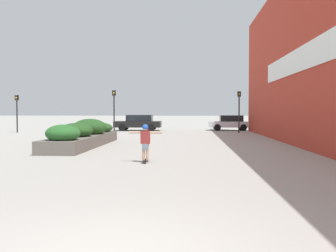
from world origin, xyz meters
TOP-DOWN VIEW (x-y plane):
  - building_wall_right at (6.78, 11.79)m, footprint 0.67×38.19m
  - planter_box at (-4.52, 14.78)m, footprint 1.92×8.70m
  - skateboard at (-0.53, 8.67)m, footprint 0.21×0.74m
  - skateboarder at (-0.53, 8.67)m, footprint 1.19×0.22m
  - car_leftmost at (-3.86, 30.57)m, footprint 4.36×1.99m
  - car_center_left at (4.82, 31.46)m, footprint 3.87×1.96m
  - traffic_light_left at (-5.37, 26.59)m, footprint 0.28×0.30m
  - traffic_light_right at (5.14, 27.28)m, footprint 0.28×0.30m
  - traffic_light_far_left at (-13.83, 26.72)m, footprint 0.28×0.30m

SIDE VIEW (x-z plane):
  - skateboard at x=-0.53m, z-range 0.02..0.12m
  - planter_box at x=-4.52m, z-range -0.12..1.29m
  - car_center_left at x=4.82m, z-range 0.03..1.47m
  - car_leftmost at x=-3.86m, z-range 0.04..1.52m
  - skateboarder at x=-0.53m, z-range 0.23..1.50m
  - traffic_light_far_left at x=-13.83m, z-range 0.60..3.82m
  - traffic_light_right at x=5.14m, z-range 0.63..4.14m
  - traffic_light_left at x=-5.37m, z-range 0.64..4.24m
  - building_wall_right at x=6.78m, z-range 0.00..9.71m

